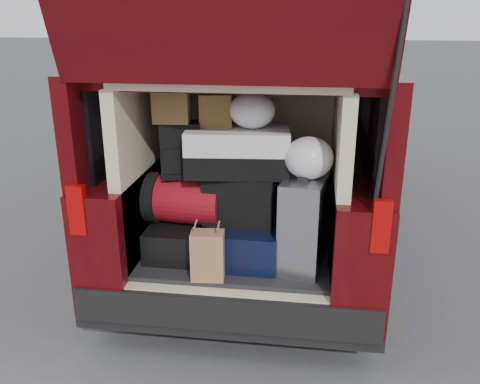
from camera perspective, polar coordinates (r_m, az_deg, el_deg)
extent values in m
plane|color=#3E3E41|center=(3.63, -0.78, -15.90)|extent=(80.00, 80.00, 0.00)
cylinder|color=black|center=(3.98, -11.77, -7.54)|extent=(0.24, 0.64, 0.64)
cylinder|color=black|center=(3.79, 12.66, -9.08)|extent=(0.24, 0.64, 0.64)
cylinder|color=black|center=(6.97, -2.90, 4.72)|extent=(0.24, 0.64, 0.64)
cylinder|color=black|center=(6.87, 10.71, 4.17)|extent=(0.24, 0.64, 0.64)
cube|color=black|center=(5.34, 2.55, -0.64)|extent=(1.90, 4.85, 0.08)
cube|color=#3F040B|center=(5.34, -5.83, 4.20)|extent=(0.33, 4.85, 0.80)
cube|color=#3F040B|center=(5.20, 11.28, 3.51)|extent=(0.33, 4.85, 0.80)
cube|color=#3F040B|center=(5.03, 2.81, 15.27)|extent=(1.82, 4.46, 0.10)
cube|color=black|center=(5.12, -7.44, 11.94)|extent=(0.12, 4.25, 0.68)
cube|color=black|center=(4.96, 13.02, 11.37)|extent=(0.12, 4.25, 0.68)
cube|color=black|center=(3.17, -1.62, -13.02)|extent=(1.86, 0.16, 0.22)
cube|color=#990505|center=(3.10, -17.75, -1.91)|extent=(0.10, 0.06, 0.30)
cube|color=#990505|center=(2.84, 15.55, -3.69)|extent=(0.10, 0.06, 0.30)
cube|color=black|center=(3.60, -0.15, -6.59)|extent=(1.24, 1.05, 0.06)
cube|color=beige|center=(3.52, -10.87, 3.05)|extent=(0.08, 1.05, 1.15)
cube|color=beige|center=(3.35, 11.10, 2.17)|extent=(0.08, 1.05, 1.15)
cube|color=beige|center=(3.90, 0.98, 5.02)|extent=(1.34, 0.06, 1.15)
cube|color=beige|center=(3.25, -0.17, 12.93)|extent=(1.34, 1.05, 0.06)
cylinder|color=black|center=(2.59, 16.55, 8.63)|extent=(0.02, 0.90, 0.76)
cube|color=black|center=(3.71, -0.15, -9.99)|extent=(1.24, 1.05, 0.55)
cube|color=black|center=(3.51, -6.70, -5.00)|extent=(0.39, 0.53, 0.21)
cube|color=black|center=(3.41, 0.56, -5.29)|extent=(0.48, 0.58, 0.25)
cube|color=silver|center=(3.22, 7.10, -3.55)|extent=(0.31, 0.43, 0.60)
cube|color=#AE794E|center=(3.12, -3.65, -7.14)|extent=(0.21, 0.14, 0.31)
cube|color=maroon|center=(3.41, -6.07, -0.80)|extent=(0.53, 0.38, 0.33)
cube|color=black|center=(3.30, 0.09, -0.71)|extent=(0.48, 0.32, 0.33)
cube|color=black|center=(3.29, -6.65, 4.72)|extent=(0.28, 0.20, 0.36)
cube|color=silver|center=(3.22, -0.27, 4.57)|extent=(0.68, 0.39, 0.29)
cube|color=olive|center=(3.25, -7.67, 9.57)|extent=(0.24, 0.20, 0.20)
cube|color=olive|center=(3.27, -2.74, 9.22)|extent=(0.23, 0.19, 0.21)
ellipsoid|color=white|center=(3.18, 1.38, 9.15)|extent=(0.33, 0.31, 0.23)
ellipsoid|color=white|center=(3.09, 7.75, 3.81)|extent=(0.31, 0.30, 0.26)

